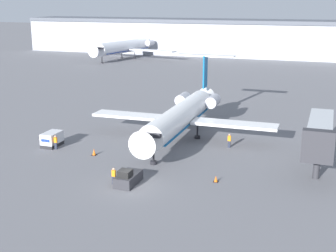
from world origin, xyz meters
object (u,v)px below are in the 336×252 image
object	(u,v)px
worker_near_tug	(114,176)
worker_by_wing	(229,140)
airplane_main	(182,115)
traffic_cone_left	(94,152)
pushback_tug	(128,178)
worker_on_apron	(56,142)
traffic_cone_right	(216,179)
airplane_parked_far_left	(126,46)
jet_bridge	(320,133)
luggage_cart	(52,139)

from	to	relation	value
worker_near_tug	worker_by_wing	xyz separation A→B (m)	(8.76, 16.48, 0.03)
airplane_main	traffic_cone_left	bearing A→B (deg)	-127.44
traffic_cone_left	worker_near_tug	bearing A→B (deg)	-50.14
pushback_tug	traffic_cone_left	distance (m)	10.70
worker_on_apron	traffic_cone_left	bearing A→B (deg)	-5.14
pushback_tug	worker_by_wing	size ratio (longest dim) A/B	2.04
pushback_tug	worker_near_tug	world-z (taller)	worker_near_tug
worker_near_tug	pushback_tug	bearing A→B (deg)	21.44
traffic_cone_left	traffic_cone_right	size ratio (longest dim) A/B	1.22
worker_by_wing	traffic_cone_right	distance (m)	12.40
traffic_cone_right	airplane_parked_far_left	distance (m)	109.00
pushback_tug	traffic_cone_left	world-z (taller)	pushback_tug
traffic_cone_right	jet_bridge	distance (m)	12.90
airplane_main	traffic_cone_right	size ratio (longest dim) A/B	42.30
worker_near_tug	worker_on_apron	distance (m)	14.85
worker_by_wing	jet_bridge	distance (m)	12.89
luggage_cart	traffic_cone_right	size ratio (longest dim) A/B	4.55
pushback_tug	worker_by_wing	world-z (taller)	worker_by_wing
traffic_cone_right	airplane_parked_far_left	world-z (taller)	airplane_parked_far_left
worker_by_wing	traffic_cone_left	world-z (taller)	worker_by_wing
pushback_tug	traffic_cone_right	distance (m)	9.31
worker_by_wing	airplane_parked_far_left	world-z (taller)	airplane_parked_far_left
pushback_tug	jet_bridge	bearing A→B (deg)	29.81
luggage_cart	jet_bridge	size ratio (longest dim) A/B	0.25
pushback_tug	worker_on_apron	world-z (taller)	worker_on_apron
traffic_cone_right	luggage_cart	bearing A→B (deg)	167.62
airplane_main	traffic_cone_left	distance (m)	13.63
worker_on_apron	traffic_cone_left	xyz separation A→B (m)	(5.83, -0.52, -0.60)
worker_near_tug	airplane_parked_far_left	xyz separation A→B (m)	(-43.39, 99.13, 3.07)
worker_by_wing	jet_bridge	world-z (taller)	jet_bridge
pushback_tug	airplane_parked_far_left	world-z (taller)	airplane_parked_far_left
luggage_cart	traffic_cone_right	bearing A→B (deg)	-12.38
worker_near_tug	worker_on_apron	world-z (taller)	worker_on_apron
pushback_tug	worker_near_tug	bearing A→B (deg)	-158.56
airplane_main	traffic_cone_right	world-z (taller)	airplane_main
pushback_tug	luggage_cart	bearing A→B (deg)	149.57
worker_near_tug	traffic_cone_right	xyz separation A→B (m)	(9.99, 4.16, -0.64)
worker_near_tug	airplane_main	bearing A→B (deg)	85.03
airplane_main	jet_bridge	xyz separation A→B (m)	(18.39, -7.12, 1.03)
worker_near_tug	jet_bridge	distance (m)	23.18
luggage_cart	worker_on_apron	xyz separation A→B (m)	(1.21, -1.03, 0.05)
worker_near_tug	worker_by_wing	world-z (taller)	worker_by_wing
airplane_main	worker_near_tug	distance (m)	18.55
pushback_tug	jet_bridge	xyz separation A→B (m)	(18.58, 10.64, 3.78)
traffic_cone_right	pushback_tug	bearing A→B (deg)	-157.18
airplane_main	worker_by_wing	xyz separation A→B (m)	(7.16, -1.84, -2.43)
airplane_main	jet_bridge	size ratio (longest dim) A/B	2.30
worker_on_apron	traffic_cone_right	world-z (taller)	worker_on_apron
traffic_cone_left	airplane_parked_far_left	world-z (taller)	airplane_parked_far_left
traffic_cone_right	traffic_cone_left	bearing A→B (deg)	167.66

